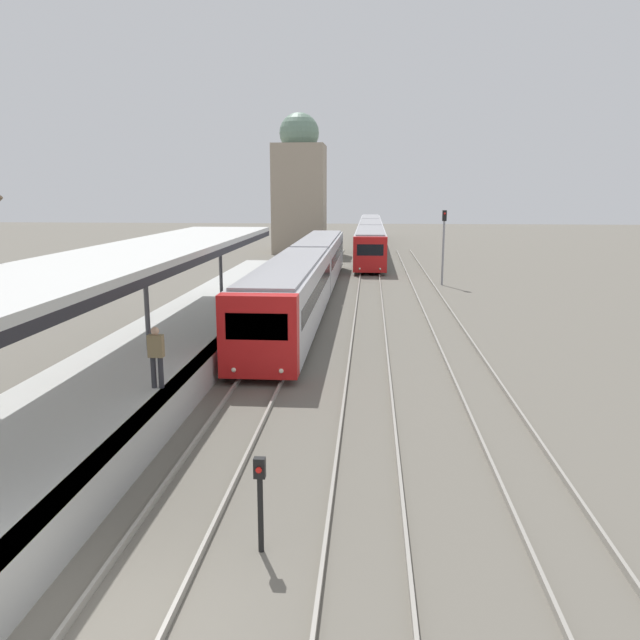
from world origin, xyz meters
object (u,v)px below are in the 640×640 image
at_px(signal_post_near, 260,494).
at_px(person_on_platform, 156,353).
at_px(signal_mast_far, 444,238).
at_px(train_near, 308,271).
at_px(train_far, 370,234).

bearing_deg(signal_post_near, person_on_platform, 123.06).
relative_size(person_on_platform, signal_post_near, 0.96).
bearing_deg(signal_mast_far, train_near, -140.51).
distance_m(train_far, signal_post_near, 59.83).
height_order(train_near, train_far, train_near).
height_order(train_near, signal_post_near, train_near).
relative_size(train_near, train_far, 0.72).
xyz_separation_m(train_far, signal_post_near, (-1.83, -59.80, -0.61)).
height_order(person_on_platform, train_far, train_far).
bearing_deg(train_far, signal_mast_far, -79.80).
bearing_deg(person_on_platform, signal_mast_far, 68.64).
distance_m(person_on_platform, signal_post_near, 7.00).
distance_m(train_near, signal_post_near, 25.78).
bearing_deg(train_near, signal_mast_far, 39.49).
xyz_separation_m(person_on_platform, train_far, (5.61, 53.98, -0.29)).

